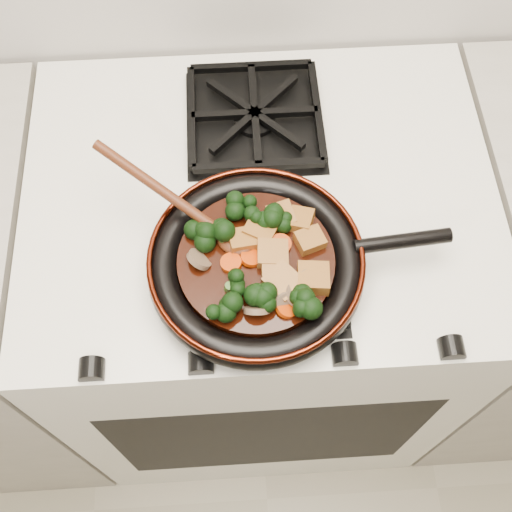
{
  "coord_description": "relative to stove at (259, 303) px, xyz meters",
  "views": [
    {
      "loc": [
        -0.04,
        1.13,
        1.76
      ],
      "look_at": [
        -0.02,
        1.54,
        0.97
      ],
      "focal_mm": 45.0,
      "sensor_mm": 36.0,
      "label": 1
    }
  ],
  "objects": [
    {
      "name": "carrot_coin_3",
      "position": [
        -0.02,
        -0.15,
        0.51
      ],
      "size": [
        0.03,
        0.03,
        0.02
      ],
      "primitive_type": "cylinder",
      "rotation": [
        -0.12,
        0.2,
        0.0
      ],
      "color": "#C53805",
      "rests_on": "braising_sauce"
    },
    {
      "name": "tofu_cube_1",
      "position": [
        0.06,
        -0.19,
        0.52
      ],
      "size": [
        0.05,
        0.05,
        0.03
      ],
      "primitive_type": "cube",
      "rotation": [
        0.02,
        0.08,
        1.49
      ],
      "color": "brown",
      "rests_on": "braising_sauce"
    },
    {
      "name": "skillet",
      "position": [
        -0.01,
        -0.15,
        0.49
      ],
      "size": [
        0.44,
        0.31,
        0.05
      ],
      "rotation": [
        0.0,
        0.0,
        0.08
      ],
      "color": "black",
      "rests_on": "burner_grate_front"
    },
    {
      "name": "wooden_spoon",
      "position": [
        -0.1,
        -0.09,
        0.53
      ],
      "size": [
        0.14,
        0.11,
        0.24
      ],
      "rotation": [
        0.0,
        0.0,
        2.53
      ],
      "color": "#4F2310",
      "rests_on": "braising_sauce"
    },
    {
      "name": "burner_grate_back",
      "position": [
        0.0,
        0.14,
        0.46
      ],
      "size": [
        0.23,
        0.23,
        0.03
      ],
      "primitive_type": null,
      "color": "black",
      "rests_on": "stove"
    },
    {
      "name": "tofu_cube_8",
      "position": [
        -0.03,
        -0.12,
        0.52
      ],
      "size": [
        0.05,
        0.04,
        0.03
      ],
      "primitive_type": "cube",
      "rotation": [
        -0.05,
        0.12,
        0.18
      ],
      "color": "brown",
      "rests_on": "braising_sauce"
    },
    {
      "name": "carrot_coin_2",
      "position": [
        0.02,
        -0.23,
        0.51
      ],
      "size": [
        0.03,
        0.03,
        0.02
      ],
      "primitive_type": "cylinder",
      "rotation": [
        -0.06,
        0.34,
        0.0
      ],
      "color": "#C53805",
      "rests_on": "braising_sauce"
    },
    {
      "name": "burner_grate_front",
      "position": [
        0.0,
        -0.14,
        0.46
      ],
      "size": [
        0.23,
        0.23,
        0.03
      ],
      "primitive_type": null,
      "color": "black",
      "rests_on": "stove"
    },
    {
      "name": "mushroom_slice_2",
      "position": [
        -0.09,
        -0.15,
        0.52
      ],
      "size": [
        0.05,
        0.05,
        0.03
      ],
      "primitive_type": "cylinder",
      "rotation": [
        0.8,
        0.0,
        2.16
      ],
      "color": "brown",
      "rests_on": "braising_sauce"
    },
    {
      "name": "tofu_cube_6",
      "position": [
        -0.01,
        -0.11,
        0.52
      ],
      "size": [
        0.06,
        0.06,
        0.03
      ],
      "primitive_type": "cube",
      "rotation": [
        0.06,
        0.08,
        1.1
      ],
      "color": "brown",
      "rests_on": "braising_sauce"
    },
    {
      "name": "broccoli_floret_3",
      "position": [
        -0.03,
        -0.07,
        0.52
      ],
      "size": [
        0.08,
        0.09,
        0.06
      ],
      "primitive_type": null,
      "rotation": [
        0.11,
        -0.12,
        0.85
      ],
      "color": "black",
      "rests_on": "braising_sauce"
    },
    {
      "name": "broccoli_floret_8",
      "position": [
        -0.01,
        -0.22,
        0.52
      ],
      "size": [
        0.09,
        0.08,
        0.07
      ],
      "primitive_type": null,
      "rotation": [
        -0.17,
        -0.09,
        0.42
      ],
      "color": "black",
      "rests_on": "braising_sauce"
    },
    {
      "name": "tofu_cube_7",
      "position": [
        0.02,
        -0.19,
        0.52
      ],
      "size": [
        0.06,
        0.06,
        0.03
      ],
      "primitive_type": "cube",
      "rotation": [
        0.07,
        -0.06,
        0.73
      ],
      "color": "brown",
      "rests_on": "braising_sauce"
    },
    {
      "name": "tofu_cube_0",
      "position": [
        0.03,
        -0.09,
        0.52
      ],
      "size": [
        0.05,
        0.05,
        0.03
      ],
      "primitive_type": "cube",
      "rotation": [
        0.03,
        -0.12,
        0.23
      ],
      "color": "brown",
      "rests_on": "braising_sauce"
    },
    {
      "name": "broccoli_floret_1",
      "position": [
        0.02,
        -0.1,
        0.52
      ],
      "size": [
        0.08,
        0.08,
        0.06
      ],
      "primitive_type": null,
      "rotation": [
        0.05,
        -0.1,
        0.95
      ],
      "color": "black",
      "rests_on": "braising_sauce"
    },
    {
      "name": "stove",
      "position": [
        0.0,
        0.0,
        0.0
      ],
      "size": [
        0.76,
        0.6,
        0.9
      ],
      "primitive_type": "cube",
      "color": "white",
      "rests_on": "ground"
    },
    {
      "name": "carrot_coin_0",
      "position": [
        0.02,
        -0.13,
        0.51
      ],
      "size": [
        0.03,
        0.03,
        0.01
      ],
      "primitive_type": "cylinder",
      "rotation": [
        0.1,
        0.15,
        0.0
      ],
      "color": "#C53805",
      "rests_on": "braising_sauce"
    },
    {
      "name": "broccoli_floret_5",
      "position": [
        -0.06,
        -0.2,
        0.52
      ],
      "size": [
        0.08,
        0.08,
        0.07
      ],
      "primitive_type": null,
      "rotation": [
        -0.03,
        -0.18,
        2.57
      ],
      "color": "black",
      "rests_on": "braising_sauce"
    },
    {
      "name": "tofu_cube_2",
      "position": [
        0.06,
        -0.13,
        0.52
      ],
      "size": [
        0.05,
        0.04,
        0.02
      ],
      "primitive_type": "cube",
      "rotation": [
        0.01,
        0.05,
        0.35
      ],
      "color": "brown",
      "rests_on": "braising_sauce"
    },
    {
      "name": "broccoli_floret_2",
      "position": [
        -0.09,
        -0.11,
        0.52
      ],
      "size": [
        0.08,
        0.08,
        0.05
      ],
      "primitive_type": null,
      "rotation": [
        -0.09,
        0.0,
        2.76
      ],
      "color": "black",
      "rests_on": "braising_sauce"
    },
    {
      "name": "broccoli_floret_0",
      "position": [
        -0.06,
        -0.12,
        0.52
      ],
      "size": [
        0.08,
        0.09,
        0.06
      ],
      "primitive_type": null,
      "rotation": [
        -0.04,
        -0.23,
        2.06
      ],
      "color": "black",
      "rests_on": "braising_sauce"
    },
    {
      "name": "mushroom_slice_4",
      "position": [
        0.02,
        -0.22,
        0.52
      ],
      "size": [
        0.04,
        0.04,
        0.03
      ],
      "primitive_type": "cylinder",
      "rotation": [
        0.9,
        0.0,
        0.53
      ],
      "color": "brown",
      "rests_on": "braising_sauce"
    },
    {
      "name": "tofu_cube_3",
      "position": [
        0.01,
        -0.15,
        0.52
      ],
      "size": [
        0.05,
        0.04,
        0.03
      ],
      "primitive_type": "cube",
      "rotation": [
        -0.06,
        -0.06,
        3.08
      ],
      "color": "brown",
      "rests_on": "braising_sauce"
    },
    {
      "name": "carrot_coin_4",
      "position": [
        -0.05,
        -0.16,
        0.51
      ],
      "size": [
        0.03,
        0.03,
        0.01
      ],
      "primitive_type": "cylinder",
      "rotation": [
        -0.05,
        -0.07,
        0.0
      ],
      "color": "#C53805",
      "rests_on": "braising_sauce"
    },
    {
      "name": "broccoli_floret_4",
      "position": [
        0.0,
        -0.09,
        0.52
      ],
      "size": [
        0.09,
        0.09,
        0.06
      ],
      "primitive_type": null,
      "rotation": [
        0.02,
        -0.1,
        2.2
      ],
      "color": "black",
      "rests_on": "braising_sauce"
    },
    {
      "name": "tofu_cube_5",
      "position": [
        0.05,
        -0.1,
        0.52
      ],
      "size": [
        0.05,
        0.05,
        0.03
      ],
      "primitive_type": "cube",
      "rotation": [
        -0.11,
        0.08,
        1.22
      ],
      "color": "brown",
      "rests_on": "braising_sauce"
    },
    {
      "name": "carrot_coin_1",
      "position": [
        -0.0,
        -0.1,
        0.51
      ],
      "size": [
        0.03,
        0.03,
        0.01
      ],
      "primitive_type": "cylinder",
      "rotation": [
        -0.2,
        -0.05,
        0.0
      ],
      "color": "#C53805",
      "rests_on": "braising_sauce"
    },
    {
      "name": "broccoli_floret_7",
      "position": [
        -0.07,
        -0.23,
        0.52
      ],
      "size": [
        0.08,
        0.09,
        0.07
      ],
      "primitive_type": null,
      "rotation": [
        -0.11,
        -0.21,
        2.66
      ],
      "color": "black",
      "rests_on": "braising_sauce"
    },
    {
      "name": "mushroom_slice_1",
      "position": [
        0.05,
        -0.19,
        0.52
      ],
      "size": [
        0.05,
        0.05,
        0.03
      ],
      "primitive_type": "cylinder",
      "rotation": [
        0.68,
        0.0,
        0.63
      ],
      "color": "brown",
      "rests_on": "braising_sauce"
    },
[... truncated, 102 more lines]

